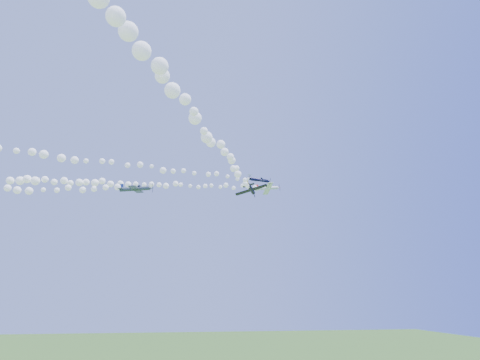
{
  "coord_description": "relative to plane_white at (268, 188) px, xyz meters",
  "views": [
    {
      "loc": [
        -11.23,
        -102.03,
        17.93
      ],
      "look_at": [
        3.87,
        -6.03,
        46.44
      ],
      "focal_mm": 30.0,
      "sensor_mm": 36.0,
      "label": 1
    }
  ],
  "objects": [
    {
      "name": "smoke_trail_navy",
      "position": [
        -47.36,
        -24.4,
        -1.89
      ],
      "size": [
        79.71,
        21.81,
        2.75
      ],
      "primitive_type": null,
      "color": "white"
    },
    {
      "name": "smoke_trail_white",
      "position": [
        -37.97,
        -0.26,
        -0.33
      ],
      "size": [
        71.24,
        3.35,
        3.26
      ],
      "primitive_type": null,
      "color": "white"
    },
    {
      "name": "plane_white",
      "position": [
        0.0,
        0.0,
        0.0
      ],
      "size": [
        8.02,
        8.09,
        2.49
      ],
      "rotation": [
        -0.2,
        -0.09,
        0.01
      ],
      "color": "white"
    },
    {
      "name": "plane_grey",
      "position": [
        -36.27,
        -23.58,
        -8.0
      ],
      "size": [
        8.06,
        8.49,
        2.15
      ],
      "rotation": [
        0.08,
        -0.06,
        -0.14
      ],
      "color": "#3C4757"
    },
    {
      "name": "plane_navy",
      "position": [
        -5.53,
        -13.95,
        -1.69
      ],
      "size": [
        6.92,
        7.24,
        2.21
      ],
      "rotation": [
        0.23,
        0.02,
        0.24
      ],
      "color": "#0D0D39"
    },
    {
      "name": "smoke_trail_black",
      "position": [
        -24.62,
        -68.84,
        -10.67
      ],
      "size": [
        25.62,
        62.09,
        2.69
      ],
      "primitive_type": null,
      "color": "white"
    },
    {
      "name": "plane_black",
      "position": [
        -11.86,
        -36.07,
        -10.42
      ],
      "size": [
        6.63,
        6.35,
        2.23
      ],
      "rotation": [
        -0.25,
        0.04,
        1.2
      ],
      "color": "black"
    }
  ]
}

